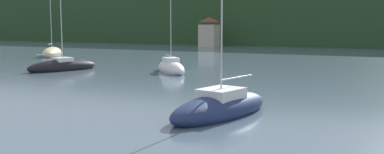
% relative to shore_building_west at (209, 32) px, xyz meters
% --- Properties ---
extents(wooded_hillside, '(352.00, 51.95, 34.83)m').
position_rel_shore_building_west_xyz_m(wooded_hillside, '(9.23, 36.12, 3.06)').
color(wooded_hillside, '#264223').
rests_on(wooded_hillside, ground_plane).
extents(shore_building_west, '(4.14, 3.67, 6.81)m').
position_rel_shore_building_west_xyz_m(shore_building_west, '(0.00, 0.00, 0.00)').
color(shore_building_west, '#BCB29E').
rests_on(shore_building_west, ground_plane).
extents(sailboat_far_0, '(6.38, 6.46, 8.35)m').
position_rel_shore_building_west_xyz_m(sailboat_far_0, '(19.40, -52.26, -2.86)').
color(sailboat_far_0, white).
rests_on(sailboat_far_0, ground_plane).
extents(sailboat_mid_1, '(4.10, 8.23, 10.33)m').
position_rel_shore_building_west_xyz_m(sailboat_mid_1, '(32.48, -69.98, -2.86)').
color(sailboat_mid_1, navy).
rests_on(sailboat_mid_1, ground_plane).
extents(sailboat_far_4, '(6.67, 8.18, 9.89)m').
position_rel_shore_building_west_xyz_m(sailboat_far_4, '(-8.87, -40.30, -2.83)').
color(sailboat_far_4, '#CCBC8E').
rests_on(sailboat_far_4, ground_plane).
extents(sailboat_mid_7, '(4.66, 8.31, 9.38)m').
position_rel_shore_building_west_xyz_m(sailboat_mid_7, '(8.01, -55.87, -2.88)').
color(sailboat_mid_7, black).
rests_on(sailboat_mid_7, ground_plane).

